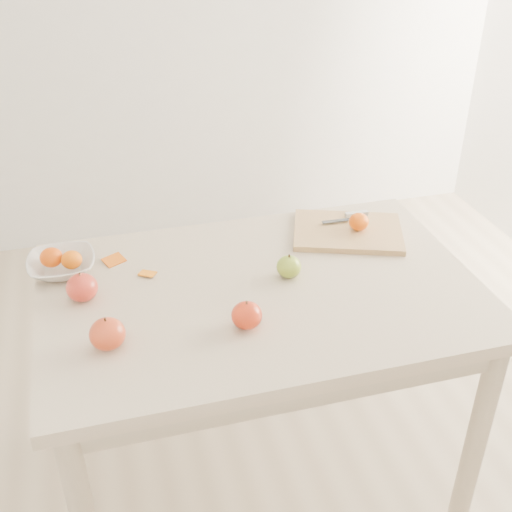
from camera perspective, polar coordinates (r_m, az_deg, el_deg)
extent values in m
plane|color=#C6B293|center=(2.27, 0.35, -18.61)|extent=(3.50, 3.50, 0.00)
cube|color=beige|center=(1.78, 0.43, -3.29)|extent=(1.20, 0.80, 0.04)
cylinder|color=#BCAA8E|center=(2.23, -15.71, -8.40)|extent=(0.06, 0.06, 0.71)
cylinder|color=#BCAA8E|center=(2.42, 10.59, -4.18)|extent=(0.06, 0.06, 0.71)
cylinder|color=#BCAA8E|center=(1.98, 19.02, -15.13)|extent=(0.06, 0.06, 0.71)
cube|color=tan|center=(2.03, 8.16, 2.16)|extent=(0.40, 0.35, 0.02)
ellipsoid|color=orange|center=(2.02, 9.13, 3.03)|extent=(0.06, 0.06, 0.05)
imported|color=silver|center=(1.90, -16.89, -0.76)|extent=(0.19, 0.19, 0.05)
ellipsoid|color=#DF5A07|center=(1.90, -17.75, -0.11)|extent=(0.06, 0.06, 0.06)
ellipsoid|color=#D46607|center=(1.87, -16.07, -0.32)|extent=(0.06, 0.06, 0.05)
cube|color=#CF5B0E|center=(1.92, -12.50, -0.46)|extent=(0.07, 0.07, 0.01)
cube|color=orange|center=(1.84, -9.62, -1.60)|extent=(0.06, 0.05, 0.01)
cube|color=silver|center=(2.11, 8.92, 3.71)|extent=(0.08, 0.02, 0.01)
cube|color=#363A3E|center=(2.06, 7.17, 3.12)|extent=(0.10, 0.02, 0.00)
ellipsoid|color=#61931B|center=(1.79, 2.94, -0.95)|extent=(0.07, 0.07, 0.06)
ellipsoid|color=maroon|center=(1.76, -15.21, -2.72)|extent=(0.08, 0.08, 0.08)
ellipsoid|color=#9B0D04|center=(1.57, -13.07, -6.76)|extent=(0.09, 0.09, 0.08)
ellipsoid|color=#A5050B|center=(1.60, -0.83, -5.29)|extent=(0.08, 0.08, 0.07)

